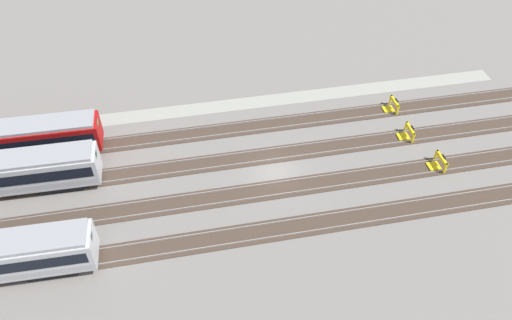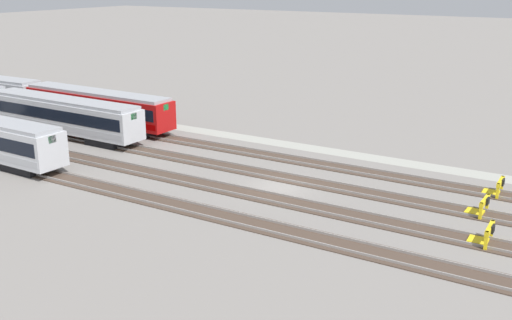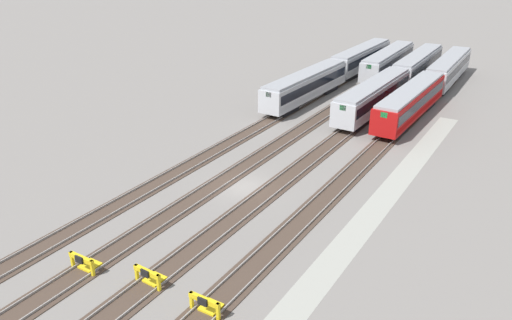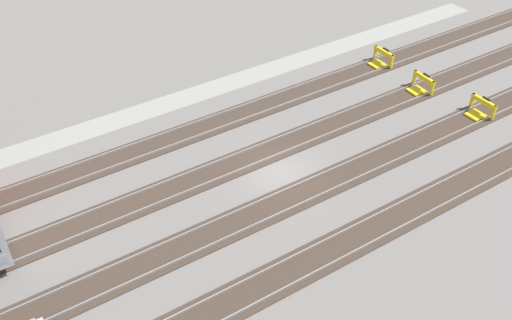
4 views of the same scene
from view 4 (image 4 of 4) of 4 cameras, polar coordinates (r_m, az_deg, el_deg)
The scene contains 9 objects.
ground_plane at distance 35.76m, azimuth 2.43°, elevation -1.27°, with size 400.00×400.00×0.00m, color gray.
service_walkway at distance 43.11m, azimuth -5.64°, elevation 6.29°, with size 54.00×2.00×0.01m, color #9E9E93.
rail_track_nearest at distance 40.16m, azimuth -2.95°, elevation 3.83°, with size 90.00×2.24×0.21m.
rail_track_near_inner at distance 37.14m, azimuth 0.50°, elevation 0.60°, with size 90.00×2.24×0.21m.
rail_track_middle at distance 34.41m, azimuth 4.53°, elevation -3.18°, with size 90.00×2.24×0.21m.
rail_track_far_inner at distance 32.06m, azimuth 9.23°, elevation -7.54°, with size 90.00×2.24×0.21m.
bumper_stop_nearest_track at distance 47.23m, azimuth 11.81°, elevation 9.42°, with size 1.35×2.00×1.22m.
bumper_stop_near_inner_track at distance 44.56m, azimuth 15.41°, elevation 6.92°, with size 1.37×2.01×1.22m.
bumper_stop_middle_track at distance 43.10m, azimuth 20.55°, elevation 4.59°, with size 1.35×2.00×1.22m.
Camera 4 is at (16.19, 22.21, 22.88)m, focal length 42.00 mm.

